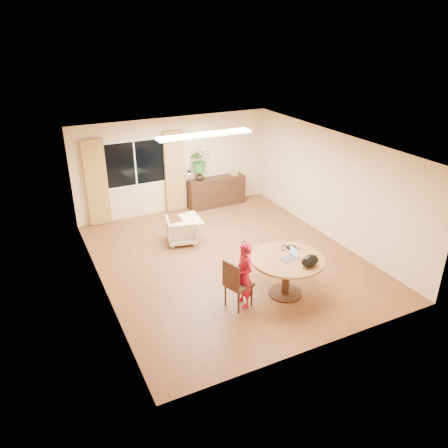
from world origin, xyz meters
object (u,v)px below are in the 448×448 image
Objects in this scene: child at (244,275)px; armchair at (182,230)px; dining_chair at (239,283)px; dining_table at (287,266)px; sideboard at (216,192)px.

child is 2.93m from armchair.
armchair is (-0.01, 2.90, -0.17)m from dining_chair.
dining_chair is (-1.00, 0.07, -0.14)m from dining_table.
dining_table reaches higher than armchair.
child is (-0.89, 0.06, 0.00)m from dining_table.
child is (0.10, -0.01, 0.15)m from dining_chair.
child is at bearing -109.38° from sideboard.
child reaches higher than dining_table.
dining_chair reaches higher than armchair.
child is at bearing 105.47° from armchair.
dining_chair is at bearing -98.23° from child.
dining_table is at bearing -99.02° from sideboard.
armchair is at bearing -179.46° from child.
child is at bearing -24.19° from dining_chair.
sideboard is at bearing 158.98° from child.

